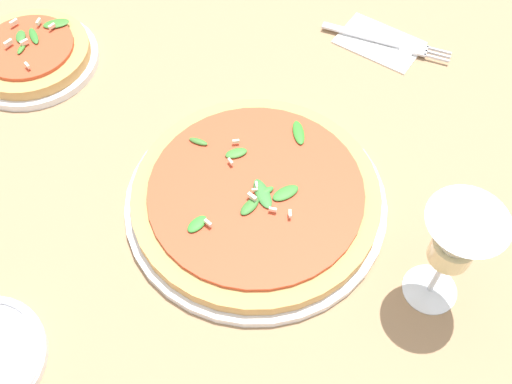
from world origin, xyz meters
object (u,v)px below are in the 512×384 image
(pizza_arugula_main, at_px, (256,198))
(fork, at_px, (385,41))
(wine_glass, at_px, (456,243))
(pizza_personal_side, at_px, (31,55))

(pizza_arugula_main, bearing_deg, fork, 72.02)
(pizza_arugula_main, relative_size, wine_glass, 2.11)
(pizza_arugula_main, height_order, wine_glass, wine_glass)
(pizza_personal_side, relative_size, wine_glass, 1.26)
(pizza_personal_side, xyz_separation_m, wine_glass, (0.64, -0.22, 0.10))
(fork, bearing_deg, pizza_arugula_main, -102.77)
(pizza_personal_side, bearing_deg, pizza_arugula_main, -21.13)
(pizza_arugula_main, distance_m, fork, 0.37)
(pizza_personal_side, height_order, fork, pizza_personal_side)
(pizza_arugula_main, height_order, pizza_personal_side, same)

